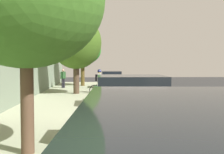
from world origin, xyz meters
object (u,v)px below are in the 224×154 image
at_px(bicycle_at_curb, 102,90).
at_px(cyclist_with_backpack, 99,79).
at_px(parked_sedan_dark_blue_nearest, 111,80).
at_px(street_tree_mid_block, 76,43).
at_px(street_tree_far_end, 26,0).
at_px(street_tree_near_cyclist, 83,50).
at_px(parked_sedan_green_second, 113,93).
at_px(pedestrian_on_phone, 63,77).
at_px(parked_pickup_tan_mid, 128,111).

relative_size(bicycle_at_curb, cyclist_with_backpack, 1.00).
distance_m(parked_sedan_dark_blue_nearest, cyclist_with_backpack, 4.17).
xyz_separation_m(street_tree_mid_block, street_tree_far_end, (0.00, 13.23, 0.15)).
height_order(parked_sedan_dark_blue_nearest, street_tree_far_end, street_tree_far_end).
xyz_separation_m(parked_sedan_dark_blue_nearest, street_tree_near_cyclist, (2.51, -2.14, 2.57)).
relative_size(parked_sedan_green_second, pedestrian_on_phone, 2.88).
bearing_deg(parked_pickup_tan_mid, street_tree_far_end, 29.38).
xyz_separation_m(bicycle_at_curb, street_tree_near_cyclist, (1.77, -6.63, 2.94)).
bearing_deg(bicycle_at_curb, parked_sedan_dark_blue_nearest, -99.34).
bearing_deg(parked_sedan_green_second, bicycle_at_curb, -84.18).
height_order(parked_sedan_green_second, street_tree_mid_block, street_tree_mid_block).
height_order(parked_sedan_dark_blue_nearest, street_tree_near_cyclist, street_tree_near_cyclist).
relative_size(parked_sedan_dark_blue_nearest, street_tree_mid_block, 0.85).
bearing_deg(street_tree_far_end, street_tree_mid_block, -90.00).
xyz_separation_m(cyclist_with_backpack, street_tree_mid_block, (1.54, 0.38, 2.50)).
bearing_deg(parked_sedan_green_second, pedestrian_on_phone, -69.09).
bearing_deg(street_tree_far_end, cyclist_with_backpack, -96.46).
height_order(cyclist_with_backpack, street_tree_near_cyclist, street_tree_near_cyclist).
distance_m(parked_pickup_tan_mid, pedestrian_on_phone, 16.75).
distance_m(bicycle_at_curb, cyclist_with_backpack, 0.86).
xyz_separation_m(parked_sedan_green_second, cyclist_with_backpack, (0.78, -5.87, 0.34)).
distance_m(street_tree_mid_block, pedestrian_on_phone, 5.36).
height_order(parked_sedan_green_second, street_tree_near_cyclist, street_tree_near_cyclist).
bearing_deg(pedestrian_on_phone, cyclist_with_backpack, 126.58).
xyz_separation_m(parked_sedan_dark_blue_nearest, parked_pickup_tan_mid, (-0.01, 16.25, 0.15)).
relative_size(bicycle_at_curb, street_tree_far_end, 0.34).
relative_size(parked_sedan_green_second, street_tree_mid_block, 0.85).
xyz_separation_m(parked_sedan_dark_blue_nearest, bicycle_at_curb, (0.74, 4.50, -0.36)).
relative_size(parked_sedan_green_second, cyclist_with_backpack, 2.53).
xyz_separation_m(parked_pickup_tan_mid, cyclist_with_backpack, (0.97, -12.20, 0.19)).
xyz_separation_m(parked_sedan_dark_blue_nearest, pedestrian_on_phone, (3.98, -0.02, 0.25)).
bearing_deg(parked_pickup_tan_mid, parked_sedan_dark_blue_nearest, -89.96).
relative_size(parked_sedan_dark_blue_nearest, parked_pickup_tan_mid, 0.84).
relative_size(parked_pickup_tan_mid, street_tree_near_cyclist, 1.17).
relative_size(street_tree_far_end, pedestrian_on_phone, 3.34).
bearing_deg(street_tree_near_cyclist, parked_pickup_tan_mid, 97.80).
bearing_deg(pedestrian_on_phone, street_tree_far_end, 94.78).
bearing_deg(street_tree_far_end, parked_pickup_tan_mid, -150.62).
bearing_deg(street_tree_near_cyclist, street_tree_far_end, 90.00).
bearing_deg(cyclist_with_backpack, bicycle_at_curb, 116.43).
xyz_separation_m(bicycle_at_curb, street_tree_far_end, (1.77, 13.17, 3.34)).
xyz_separation_m(parked_pickup_tan_mid, pedestrian_on_phone, (4.00, -16.27, 0.10)).
bearing_deg(pedestrian_on_phone, parked_sedan_green_second, 110.91).
bearing_deg(parked_sedan_dark_blue_nearest, street_tree_mid_block, 60.52).
bearing_deg(cyclist_with_backpack, parked_sedan_dark_blue_nearest, -103.39).
height_order(parked_sedan_green_second, bicycle_at_curb, parked_sedan_green_second).
relative_size(cyclist_with_backpack, street_tree_near_cyclist, 0.39).
height_order(street_tree_near_cyclist, street_tree_far_end, street_tree_far_end).
bearing_deg(bicycle_at_curb, parked_pickup_tan_mid, 93.66).
distance_m(street_tree_mid_block, street_tree_far_end, 13.23).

